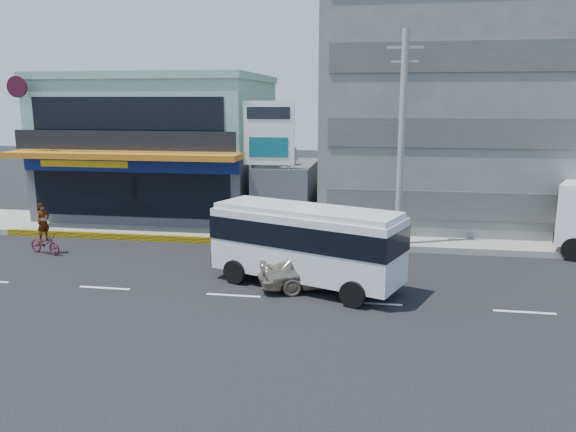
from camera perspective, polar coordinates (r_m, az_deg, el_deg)
The scene contains 11 objects.
ground at distance 20.59m, azimuth -5.56°, elevation -8.04°, with size 120.00×120.00×0.00m, color black.
sidewalk at distance 29.00m, azimuth 8.95°, elevation -1.97°, with size 70.00×5.00×0.30m, color gray.
shop_building at distance 35.30m, azimuth -12.50°, elevation 6.66°, with size 12.40×11.70×8.00m.
concrete_building at distance 34.05m, azimuth 18.04°, elevation 11.26°, with size 16.00×12.00×14.00m, color gray.
gap_structure at distance 31.55m, azimuth -0.02°, elevation 2.25°, with size 3.00×6.00×3.50m, color #434348.
satellite_dish at distance 30.32m, azimuth -0.34°, elevation 5.34°, with size 1.50×1.50×0.15m, color slate.
billboard at distance 28.53m, azimuth -1.95°, elevation 7.66°, with size 2.60×0.18×6.90m.
utility_pole_near at distance 26.18m, azimuth 11.46°, elevation 7.56°, with size 1.60×0.30×10.00m.
minibus at distance 21.01m, azimuth 1.83°, elevation -2.40°, with size 7.62×4.82×3.04m.
sedan at distance 21.21m, azimuth 3.34°, elevation -5.11°, with size 1.91×4.74×1.61m, color #C1AE94.
motorcycle_rider at distance 27.98m, azimuth -23.50°, elevation -1.98°, with size 1.96×1.20×2.37m.
Camera 1 is at (5.10, -18.70, 6.94)m, focal length 35.00 mm.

